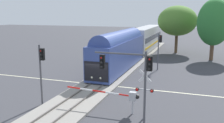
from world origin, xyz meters
TOP-DOWN VIEW (x-y plane):
  - ground_plane at (0.00, 0.00)m, footprint 220.00×220.00m
  - road_centre_stripe at (0.00, 0.00)m, footprint 44.00×0.20m
  - railway_track at (0.00, 0.00)m, footprint 4.40×80.00m
  - commuter_train at (0.00, 16.92)m, footprint 3.04×38.38m
  - crossing_gate_near at (4.74, -6.53)m, footprint 6.29×0.40m
  - crossing_signal_mast at (6.53, -7.10)m, footprint 1.36×0.44m
  - traffic_signal_near_right at (5.82, -8.60)m, footprint 4.06×0.38m
  - traffic_signal_median at (-2.33, -7.16)m, footprint 0.53×0.38m
  - traffic_signal_far_side at (5.17, 9.34)m, footprint 0.53×0.38m
  - elm_centre_background at (6.21, 25.36)m, footprint 7.54×7.54m
  - oak_far_right at (12.49, 19.51)m, footprint 5.39×5.39m

SIDE VIEW (x-z plane):
  - ground_plane at x=0.00m, z-range 0.00..0.00m
  - road_centre_stripe at x=0.00m, z-range 0.00..0.01m
  - railway_track at x=0.00m, z-range -0.06..0.26m
  - crossing_gate_near at x=4.74m, z-range 0.52..2.32m
  - crossing_signal_mast at x=6.53m, z-range 0.43..4.33m
  - commuter_train at x=0.00m, z-range 0.21..5.37m
  - traffic_signal_far_side at x=5.17m, z-range 0.88..6.06m
  - traffic_signal_median at x=-2.33m, z-range 0.90..6.15m
  - traffic_signal_near_right at x=5.82m, z-range 1.35..6.73m
  - oak_far_right at x=12.49m, z-range 1.22..11.37m
  - elm_centre_background at x=6.21m, z-range 1.70..10.94m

